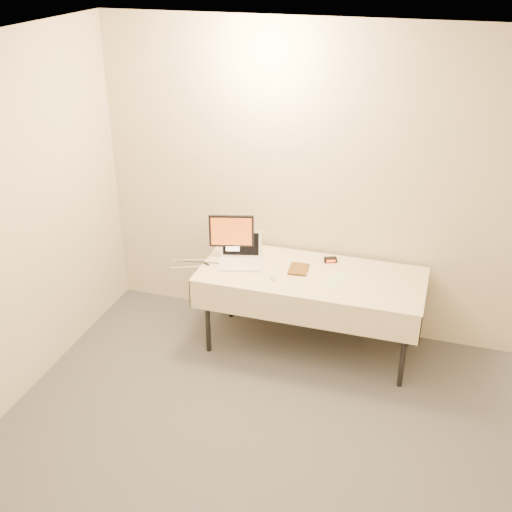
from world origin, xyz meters
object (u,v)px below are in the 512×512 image
(monitor, at_px, (231,233))
(book, at_px, (289,258))
(laptop, at_px, (240,256))
(table, at_px, (311,280))

(monitor, bearing_deg, book, -22.20)
(laptop, bearing_deg, monitor, 133.01)
(monitor, distance_m, book, 0.55)
(monitor, height_order, book, monitor)
(table, relative_size, laptop, 4.45)
(table, height_order, monitor, monitor)
(table, bearing_deg, laptop, 177.44)
(laptop, height_order, book, laptop)
(laptop, xyz_separation_m, book, (0.43, -0.00, 0.04))
(table, relative_size, monitor, 4.71)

